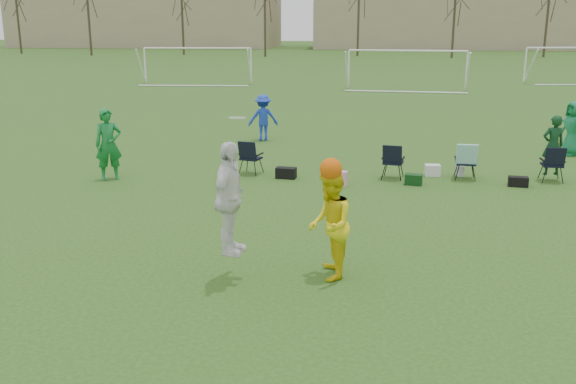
# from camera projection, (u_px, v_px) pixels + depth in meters

# --- Properties ---
(ground) EXTENTS (260.00, 260.00, 0.00)m
(ground) POSITION_uv_depth(u_px,v_px,m) (250.00, 290.00, 10.36)
(ground) COLOR #294D18
(ground) RESTS_ON ground
(fielder_green_near) EXTENTS (0.84, 0.74, 1.94)m
(fielder_green_near) POSITION_uv_depth(u_px,v_px,m) (108.00, 144.00, 17.35)
(fielder_green_near) COLOR #147531
(fielder_green_near) RESTS_ON ground
(fielder_blue) EXTENTS (1.19, 0.88, 1.65)m
(fielder_blue) POSITION_uv_depth(u_px,v_px,m) (263.00, 118.00, 23.13)
(fielder_blue) COLOR #1A3BC4
(fielder_blue) RESTS_ON ground
(fielder_green_far) EXTENTS (0.83, 1.00, 1.74)m
(fielder_green_far) POSITION_uv_depth(u_px,v_px,m) (572.00, 128.00, 20.56)
(fielder_green_far) COLOR #147446
(fielder_green_far) RESTS_ON ground
(center_contest) EXTENTS (2.31, 1.41, 2.79)m
(center_contest) POSITION_uv_depth(u_px,v_px,m) (287.00, 212.00, 10.54)
(center_contest) COLOR white
(center_contest) RESTS_ON ground
(sideline_setup) EXTENTS (8.92, 1.83, 1.78)m
(sideline_setup) POSITION_uv_depth(u_px,v_px,m) (438.00, 159.00, 17.54)
(sideline_setup) COLOR #0F391C
(sideline_setup) RESTS_ON ground
(goal_left) EXTENTS (7.39, 0.76, 2.46)m
(goal_left) POSITION_uv_depth(u_px,v_px,m) (197.00, 55.00, 43.67)
(goal_left) COLOR white
(goal_left) RESTS_ON ground
(goal_mid) EXTENTS (7.40, 0.63, 2.46)m
(goal_mid) POSITION_uv_depth(u_px,v_px,m) (407.00, 58.00, 40.03)
(goal_mid) COLOR white
(goal_mid) RESTS_ON ground
(tree_line) EXTENTS (110.28, 3.28, 11.40)m
(tree_line) POSITION_uv_depth(u_px,v_px,m) (360.00, 13.00, 75.93)
(tree_line) COLOR #382B21
(tree_line) RESTS_ON ground
(building_row) EXTENTS (126.00, 16.00, 13.00)m
(building_row) POSITION_uv_depth(u_px,v_px,m) (406.00, 9.00, 99.94)
(building_row) COLOR tan
(building_row) RESTS_ON ground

